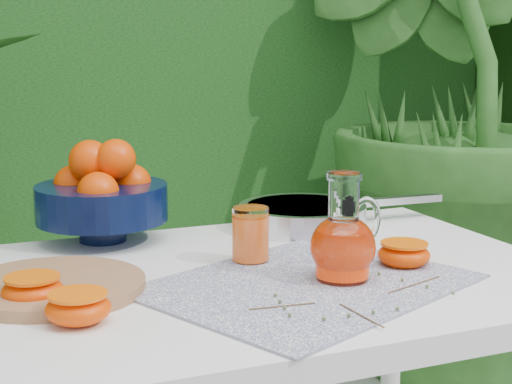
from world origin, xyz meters
name	(u,v)px	position (x,y,z in m)	size (l,w,h in m)	color
hedge_backdrop	(81,24)	(0.06, 2.06, 1.19)	(8.00, 1.65, 2.50)	#124114
potted_plant_right	(436,94)	(1.07, 1.13, 0.95)	(1.90, 1.90, 1.90)	#27551D
white_table	(261,319)	(-0.03, 0.04, 0.67)	(1.00, 0.70, 0.75)	white
placemat	(307,284)	(0.01, -0.05, 0.75)	(0.47, 0.37, 0.00)	#0D0F4D
cutting_board	(52,286)	(-0.36, 0.06, 0.76)	(0.28, 0.28, 0.02)	#986445
fruit_bowl	(102,194)	(-0.22, 0.35, 0.84)	(0.31, 0.31, 0.20)	black
juice_pitcher	(344,243)	(0.07, -0.06, 0.81)	(0.16, 0.13, 0.17)	white
juice_tumbler	(250,236)	(-0.02, 0.10, 0.80)	(0.08, 0.08, 0.09)	white
saute_pan	(304,215)	(0.18, 0.30, 0.78)	(0.46, 0.27, 0.05)	silver
orange_halves	(186,282)	(-0.18, -0.03, 0.77)	(0.70, 0.21, 0.04)	#FA3B02
thyme_sprigs	(357,300)	(0.04, -0.16, 0.76)	(0.34, 0.21, 0.01)	brown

